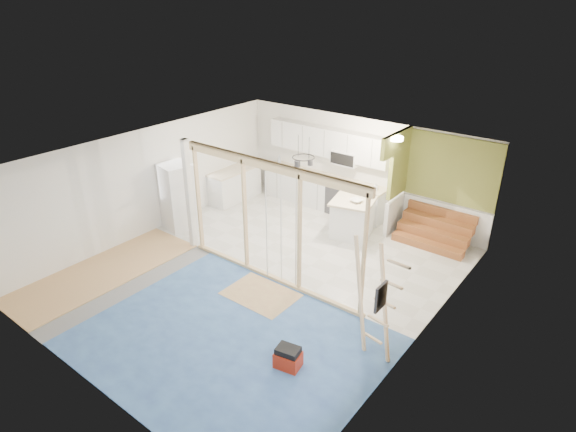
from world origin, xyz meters
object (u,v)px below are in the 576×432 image
Objects in this scene: ladder at (375,300)px; island at (352,218)px; fridge at (178,197)px; toolbox at (288,358)px.

island is at bearing 147.79° from ladder.
fridge is at bearing -162.52° from island.
toolbox is at bearing -104.60° from ladder.
ladder is at bearing -68.58° from island.
toolbox is 0.23× the size of ladder.
ladder reaches higher than island.
toolbox is (1.55, -4.55, -0.29)m from island.
fridge is at bearing -168.35° from ladder.
ladder is at bearing 42.25° from toolbox.
toolbox is at bearing -11.53° from fridge.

